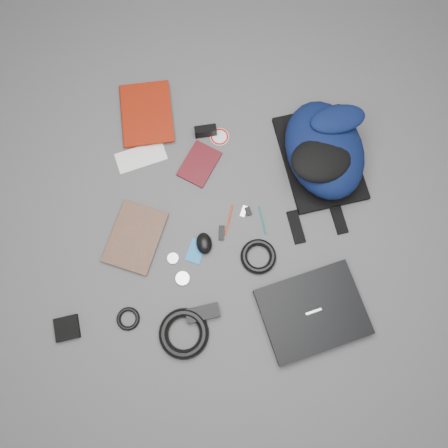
# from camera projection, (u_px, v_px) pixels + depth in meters

# --- Properties ---
(ground) EXTENTS (4.00, 4.00, 0.00)m
(ground) POSITION_uv_depth(u_px,v_px,m) (224.00, 225.00, 1.77)
(ground) COLOR #4F4F51
(ground) RESTS_ON ground
(backpack) EXTENTS (0.46, 0.55, 0.20)m
(backpack) POSITION_uv_depth(u_px,v_px,m) (324.00, 150.00, 1.75)
(backpack) COLOR black
(backpack) RESTS_ON ground
(laptop) EXTENTS (0.47, 0.42, 0.04)m
(laptop) POSITION_uv_depth(u_px,v_px,m) (313.00, 312.00, 1.67)
(laptop) COLOR black
(laptop) RESTS_ON ground
(textbook_red) EXTENTS (0.27, 0.33, 0.03)m
(textbook_red) POSITION_uv_depth(u_px,v_px,m) (121.00, 117.00, 1.87)
(textbook_red) COLOR maroon
(textbook_red) RESTS_ON ground
(comic_book) EXTENTS (0.25, 0.30, 0.02)m
(comic_book) POSITION_uv_depth(u_px,v_px,m) (113.00, 230.00, 1.75)
(comic_book) COLOR #B6660D
(comic_book) RESTS_ON ground
(envelope) EXTENTS (0.23, 0.17, 0.00)m
(envelope) POSITION_uv_depth(u_px,v_px,m) (141.00, 157.00, 1.84)
(envelope) COLOR white
(envelope) RESTS_ON ground
(dvd_case) EXTENTS (0.18, 0.21, 0.01)m
(dvd_case) POSITION_uv_depth(u_px,v_px,m) (199.00, 164.00, 1.83)
(dvd_case) COLOR #420C11
(dvd_case) RESTS_ON ground
(compact_camera) EXTENTS (0.10, 0.05, 0.05)m
(compact_camera) POSITION_uv_depth(u_px,v_px,m) (206.00, 131.00, 1.85)
(compact_camera) COLOR black
(compact_camera) RESTS_ON ground
(sticker_disc) EXTENTS (0.10, 0.10, 0.00)m
(sticker_disc) POSITION_uv_depth(u_px,v_px,m) (220.00, 137.00, 1.87)
(sticker_disc) COLOR white
(sticker_disc) RESTS_ON ground
(pen_teal) EXTENTS (0.04, 0.12, 0.01)m
(pen_teal) POSITION_uv_depth(u_px,v_px,m) (262.00, 220.00, 1.77)
(pen_teal) COLOR #0B6459
(pen_teal) RESTS_ON ground
(pen_red) EXTENTS (0.03, 0.13, 0.01)m
(pen_red) POSITION_uv_depth(u_px,v_px,m) (229.00, 220.00, 1.77)
(pen_red) COLOR #BE310E
(pen_red) RESTS_ON ground
(id_badge) EXTENTS (0.08, 0.11, 0.00)m
(id_badge) POSITION_uv_depth(u_px,v_px,m) (196.00, 251.00, 1.74)
(id_badge) COLOR #186DB6
(id_badge) RESTS_ON ground
(usb_black) EXTENTS (0.02, 0.06, 0.01)m
(usb_black) POSITION_uv_depth(u_px,v_px,m) (221.00, 233.00, 1.76)
(usb_black) COLOR black
(usb_black) RESTS_ON ground
(usb_silver) EXTENTS (0.03, 0.05, 0.01)m
(usb_silver) POSITION_uv_depth(u_px,v_px,m) (244.00, 211.00, 1.78)
(usb_silver) COLOR silver
(usb_silver) RESTS_ON ground
(key_fob) EXTENTS (0.04, 0.04, 0.01)m
(key_fob) POSITION_uv_depth(u_px,v_px,m) (248.00, 211.00, 1.78)
(key_fob) COLOR black
(key_fob) RESTS_ON ground
(mouse) EXTENTS (0.08, 0.10, 0.05)m
(mouse) POSITION_uv_depth(u_px,v_px,m) (204.00, 243.00, 1.73)
(mouse) COLOR black
(mouse) RESTS_ON ground
(headphone_left) EXTENTS (0.06, 0.06, 0.01)m
(headphone_left) POSITION_uv_depth(u_px,v_px,m) (183.00, 278.00, 1.71)
(headphone_left) COLOR silver
(headphone_left) RESTS_ON ground
(headphone_right) EXTENTS (0.05, 0.05, 0.01)m
(headphone_right) POSITION_uv_depth(u_px,v_px,m) (173.00, 258.00, 1.73)
(headphone_right) COLOR #ACADAF
(headphone_right) RESTS_ON ground
(cable_coil) EXTENTS (0.15, 0.15, 0.03)m
(cable_coil) POSITION_uv_depth(u_px,v_px,m) (258.00, 256.00, 1.72)
(cable_coil) COLOR black
(cable_coil) RESTS_ON ground
(power_brick) EXTENTS (0.14, 0.09, 0.03)m
(power_brick) POSITION_uv_depth(u_px,v_px,m) (203.00, 313.00, 1.67)
(power_brick) COLOR black
(power_brick) RESTS_ON ground
(power_cord_coil) EXTENTS (0.25, 0.25, 0.04)m
(power_cord_coil) POSITION_uv_depth(u_px,v_px,m) (184.00, 333.00, 1.65)
(power_cord_coil) COLOR black
(power_cord_coil) RESTS_ON ground
(pouch) EXTENTS (0.11, 0.11, 0.02)m
(pouch) POSITION_uv_depth(u_px,v_px,m) (67.00, 328.00, 1.66)
(pouch) COLOR black
(pouch) RESTS_ON ground
(earbud_coil) EXTENTS (0.10, 0.10, 0.02)m
(earbud_coil) POSITION_uv_depth(u_px,v_px,m) (128.00, 319.00, 1.67)
(earbud_coil) COLOR black
(earbud_coil) RESTS_ON ground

